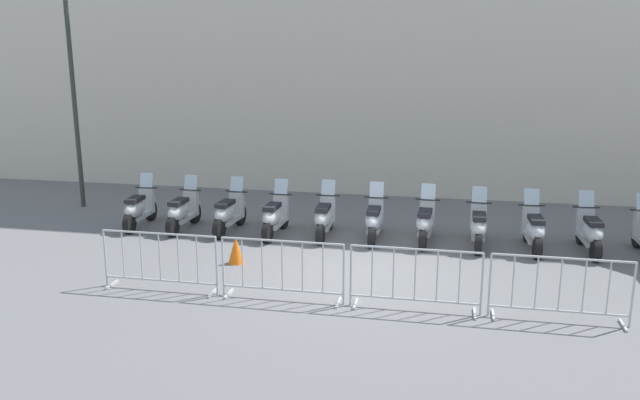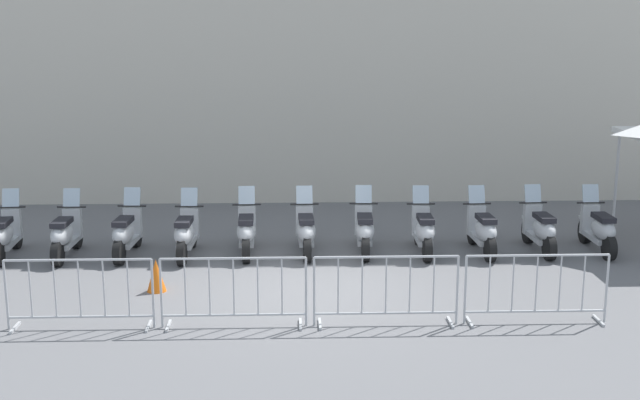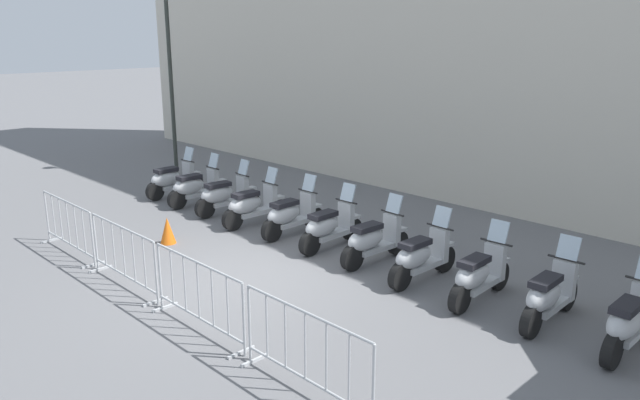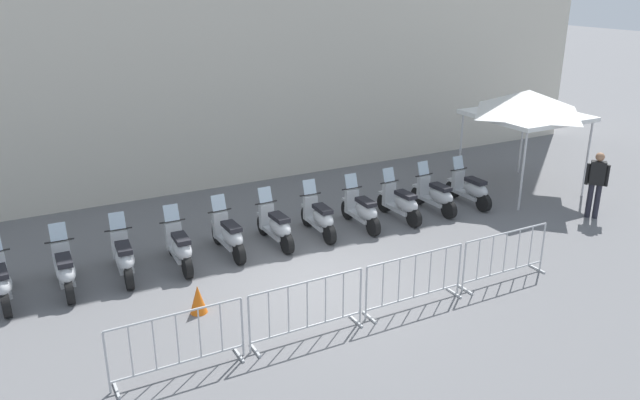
# 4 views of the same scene
# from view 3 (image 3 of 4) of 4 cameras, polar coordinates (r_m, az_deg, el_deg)

# --- Properties ---
(ground_plane) EXTENTS (120.00, 120.00, 0.00)m
(ground_plane) POSITION_cam_3_polar(r_m,az_deg,el_deg) (10.96, -7.24, -7.20)
(ground_plane) COLOR slate
(motorcycle_0) EXTENTS (0.56, 1.73, 1.24)m
(motorcycle_0) POSITION_cam_3_polar(r_m,az_deg,el_deg) (16.47, -13.58, 1.85)
(motorcycle_0) COLOR black
(motorcycle_0) RESTS_ON ground
(motorcycle_1) EXTENTS (0.56, 1.72, 1.24)m
(motorcycle_1) POSITION_cam_3_polar(r_m,az_deg,el_deg) (15.51, -11.48, 1.16)
(motorcycle_1) COLOR black
(motorcycle_1) RESTS_ON ground
(motorcycle_2) EXTENTS (0.56, 1.73, 1.24)m
(motorcycle_2) POSITION_cam_3_polar(r_m,az_deg,el_deg) (14.63, -8.87, 0.42)
(motorcycle_2) COLOR black
(motorcycle_2) RESTS_ON ground
(motorcycle_3) EXTENTS (0.56, 1.72, 1.24)m
(motorcycle_3) POSITION_cam_3_polar(r_m,az_deg,el_deg) (13.70, -6.33, -0.52)
(motorcycle_3) COLOR black
(motorcycle_3) RESTS_ON ground
(motorcycle_4) EXTENTS (0.56, 1.72, 1.24)m
(motorcycle_4) POSITION_cam_3_polar(r_m,az_deg,el_deg) (12.92, -2.75, -1.41)
(motorcycle_4) COLOR black
(motorcycle_4) RESTS_ON ground
(motorcycle_5) EXTENTS (0.56, 1.72, 1.24)m
(motorcycle_5) POSITION_cam_3_polar(r_m,az_deg,el_deg) (12.13, 0.83, -2.53)
(motorcycle_5) COLOR black
(motorcycle_5) RESTS_ON ground
(motorcycle_6) EXTENTS (0.56, 1.72, 1.24)m
(motorcycle_6) POSITION_cam_3_polar(r_m,az_deg,el_deg) (11.42, 4.95, -3.75)
(motorcycle_6) COLOR black
(motorcycle_6) RESTS_ON ground
(motorcycle_7) EXTENTS (0.56, 1.72, 1.24)m
(motorcycle_7) POSITION_cam_3_polar(r_m,az_deg,el_deg) (10.70, 9.35, -5.23)
(motorcycle_7) COLOR black
(motorcycle_7) RESTS_ON ground
(motorcycle_8) EXTENTS (0.56, 1.72, 1.24)m
(motorcycle_8) POSITION_cam_3_polar(r_m,az_deg,el_deg) (10.10, 14.53, -6.81)
(motorcycle_8) COLOR black
(motorcycle_8) RESTS_ON ground
(motorcycle_9) EXTENTS (0.56, 1.72, 1.24)m
(motorcycle_9) POSITION_cam_3_polar(r_m,az_deg,el_deg) (9.67, 20.51, -8.35)
(motorcycle_9) COLOR black
(motorcycle_9) RESTS_ON ground
(motorcycle_10) EXTENTS (0.56, 1.72, 1.24)m
(motorcycle_10) POSITION_cam_3_polar(r_m,az_deg,el_deg) (9.28, 26.83, -10.10)
(motorcycle_10) COLOR black
(motorcycle_10) RESTS_ON ground
(barrier_segment_0) EXTENTS (2.16, 0.45, 1.07)m
(barrier_segment_0) POSITION_cam_3_polar(r_m,az_deg,el_deg) (12.84, -22.36, -2.36)
(barrier_segment_0) COLOR #B2B5B7
(barrier_segment_0) RESTS_ON ground
(barrier_segment_1) EXTENTS (2.16, 0.45, 1.07)m
(barrier_segment_1) POSITION_cam_3_polar(r_m,az_deg,el_deg) (10.88, -17.79, -5.03)
(barrier_segment_1) COLOR #B2B5B7
(barrier_segment_1) RESTS_ON ground
(barrier_segment_2) EXTENTS (2.16, 0.45, 1.07)m
(barrier_segment_2) POSITION_cam_3_polar(r_m,az_deg,el_deg) (9.06, -11.24, -8.77)
(barrier_segment_2) COLOR #B2B5B7
(barrier_segment_2) RESTS_ON ground
(barrier_segment_3) EXTENTS (2.16, 0.45, 1.07)m
(barrier_segment_3) POSITION_cam_3_polar(r_m,az_deg,el_deg) (7.46, -1.39, -14.01)
(barrier_segment_3) COLOR #B2B5B7
(barrier_segment_3) RESTS_ON ground
(street_lamp) EXTENTS (0.36, 0.36, 5.67)m
(street_lamp) POSITION_cam_3_polar(r_m,az_deg,el_deg) (19.09, -13.82, 12.69)
(street_lamp) COLOR #2D332D
(street_lamp) RESTS_ON ground
(traffic_cone) EXTENTS (0.32, 0.32, 0.55)m
(traffic_cone) POSITION_cam_3_polar(r_m,az_deg,el_deg) (12.88, -13.99, -2.76)
(traffic_cone) COLOR orange
(traffic_cone) RESTS_ON ground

